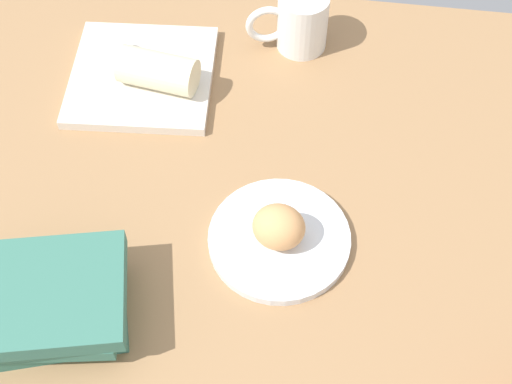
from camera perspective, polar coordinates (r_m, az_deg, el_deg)
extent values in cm
cube|color=#9E754C|center=(105.71, -1.96, -0.86)|extent=(110.00, 90.00, 4.00)
cylinder|color=white|center=(99.16, 1.85, -3.74)|extent=(19.58, 19.58, 1.40)
ellipsoid|color=tan|center=(95.81, 1.81, -2.78)|extent=(8.03, 7.41, 6.02)
cube|color=silver|center=(119.39, -8.98, 9.03)|extent=(24.22, 24.22, 1.60)
cylinder|color=silver|center=(121.00, -10.84, 10.69)|extent=(5.23, 5.23, 2.14)
cylinder|color=#CF5729|center=(120.48, -10.90, 10.95)|extent=(4.29, 4.29, 0.40)
cylinder|color=beige|center=(114.47, -7.77, 9.47)|extent=(12.92, 7.77, 6.00)
cube|color=#387260|center=(96.94, -16.23, -9.42)|extent=(22.76, 17.57, 2.22)
cube|color=#387260|center=(95.17, -17.06, -8.93)|extent=(22.77, 16.41, 2.20)
cube|color=#387260|center=(92.93, -16.39, -7.82)|extent=(22.79, 19.49, 2.79)
cylinder|color=white|center=(121.24, 3.69, 13.29)|extent=(8.30, 8.30, 9.97)
cylinder|color=#A47B46|center=(118.37, 3.81, 14.87)|extent=(6.81, 6.81, 0.40)
torus|color=white|center=(120.48, 0.90, 13.09)|extent=(7.25, 3.01, 7.18)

